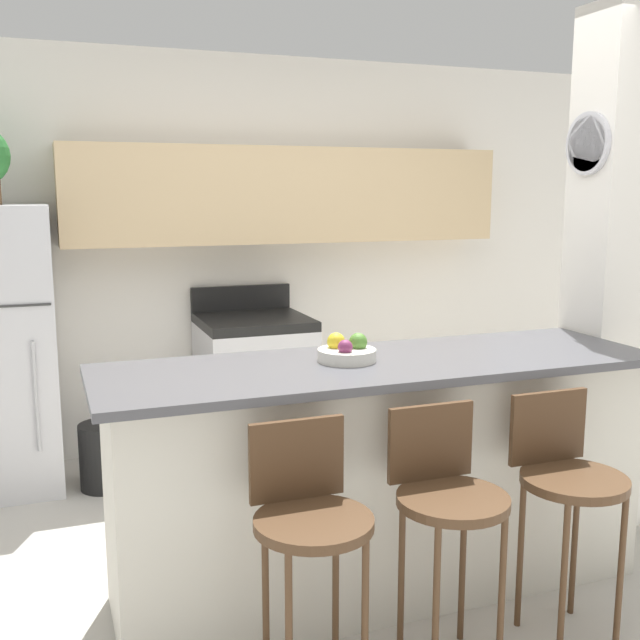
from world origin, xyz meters
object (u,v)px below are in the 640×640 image
object	(u,v)px
bar_stool_left	(309,521)
bar_stool_right	(567,480)
bar_stool_mid	(447,499)
stove_range	(255,386)
trash_bin	(104,456)
fruit_bowl	(347,352)

from	to	relation	value
bar_stool_left	bar_stool_right	bearing A→B (deg)	0.00
bar_stool_mid	bar_stool_right	world-z (taller)	same
bar_stool_right	bar_stool_left	bearing A→B (deg)	180.00
stove_range	trash_bin	size ratio (longest dim) A/B	2.82
fruit_bowl	bar_stool_right	bearing A→B (deg)	-42.24
bar_stool_mid	fruit_bowl	xyz separation A→B (m)	(-0.14, 0.59, 0.42)
bar_stool_left	trash_bin	xyz separation A→B (m)	(-0.51, 2.09, -0.43)
bar_stool_mid	trash_bin	bearing A→B (deg)	115.99
fruit_bowl	trash_bin	world-z (taller)	fruit_bowl
bar_stool_right	trash_bin	bearing A→B (deg)	126.25
bar_stool_mid	bar_stool_right	size ratio (longest dim) A/B	1.00
stove_range	trash_bin	world-z (taller)	stove_range
bar_stool_right	bar_stool_mid	bearing A→B (deg)	180.00
fruit_bowl	trash_bin	size ratio (longest dim) A/B	0.63
bar_stool_left	bar_stool_mid	xyz separation A→B (m)	(0.51, 0.00, 0.00)
stove_range	bar_stool_right	size ratio (longest dim) A/B	1.15
bar_stool_left	bar_stool_mid	bearing A→B (deg)	0.00
bar_stool_left	trash_bin	world-z (taller)	bar_stool_left
stove_range	bar_stool_mid	size ratio (longest dim) A/B	1.15
stove_range	bar_stool_left	size ratio (longest dim) A/B	1.15
stove_range	trash_bin	distance (m)	1.01
bar_stool_left	bar_stool_right	distance (m)	1.03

